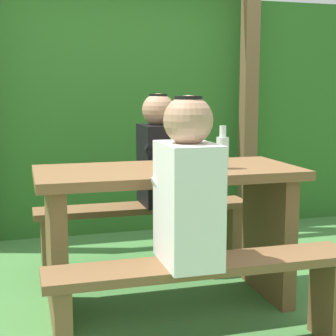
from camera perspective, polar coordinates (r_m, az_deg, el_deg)
The scene contains 10 objects.
ground_plane at distance 3.01m, azimuth 0.00°, elevation -14.65°, with size 12.00×12.00×0.00m, color #457D3D.
hedge_backdrop at distance 4.83m, azimuth -6.85°, elevation 5.88°, with size 6.40×1.09×1.94m, color #2E6624.
pergola_post_right at distance 4.42m, azimuth 8.78°, elevation 6.70°, with size 0.12×0.12×2.11m, color brown.
picnic_table at distance 2.85m, azimuth 0.00°, elevation -4.97°, with size 1.40×0.64×0.77m.
bench_near at distance 2.37m, azimuth 3.99°, elevation -12.93°, with size 1.40×0.24×0.44m.
bench_far at distance 3.45m, azimuth -2.68°, elevation -6.04°, with size 1.40×0.24×0.44m.
person_white_shirt at distance 2.22m, azimuth 2.15°, elevation -2.10°, with size 0.25×0.35×0.72m.
person_black_coat at distance 3.39m, azimuth -1.04°, elevation 1.56°, with size 0.25×0.35×0.72m.
drinking_glass at distance 2.93m, azimuth 2.26°, elevation 1.32°, with size 0.07×0.07×0.10m, color silver.
bottle_left at distance 2.78m, azimuth 5.95°, elevation 1.86°, with size 0.07×0.07×0.23m.
Camera 1 is at (-0.76, -2.67, 1.18)m, focal length 56.01 mm.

